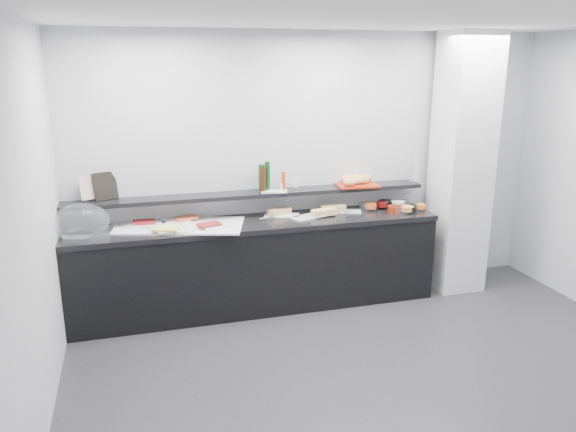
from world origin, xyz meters
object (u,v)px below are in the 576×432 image
object	(u,v)px
cloche_base	(90,232)
condiment_tray	(274,191)
carafe	(415,169)
bread_tray	(357,185)
sandwich_plate_mid	(310,217)
framed_print	(105,186)

from	to	relation	value
cloche_base	condiment_tray	distance (m)	1.78
carafe	condiment_tray	bearing A→B (deg)	-179.87
bread_tray	sandwich_plate_mid	bearing A→B (deg)	-159.42
bread_tray	carafe	distance (m)	0.67
cloche_base	sandwich_plate_mid	bearing A→B (deg)	9.81
sandwich_plate_mid	carafe	world-z (taller)	carafe
bread_tray	cloche_base	bearing A→B (deg)	-172.60
framed_print	condiment_tray	bearing A→B (deg)	-26.69
condiment_tray	bread_tray	size ratio (longest dim) A/B	0.61
framed_print	condiment_tray	xyz separation A→B (m)	(1.60, -0.12, -0.12)
cloche_base	bread_tray	bearing A→B (deg)	13.50
framed_print	bread_tray	world-z (taller)	framed_print
sandwich_plate_mid	framed_print	bearing A→B (deg)	151.85
cloche_base	sandwich_plate_mid	size ratio (longest dim) A/B	1.01
sandwich_plate_mid	framed_print	world-z (taller)	framed_print
framed_print	bread_tray	distance (m)	2.50
sandwich_plate_mid	carafe	size ratio (longest dim) A/B	1.33
condiment_tray	bread_tray	distance (m)	0.89
sandwich_plate_mid	framed_print	xyz separation A→B (m)	(-1.93, 0.27, 0.37)
carafe	framed_print	bearing A→B (deg)	177.90
framed_print	carafe	world-z (taller)	carafe
cloche_base	framed_print	size ratio (longest dim) A/B	1.56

